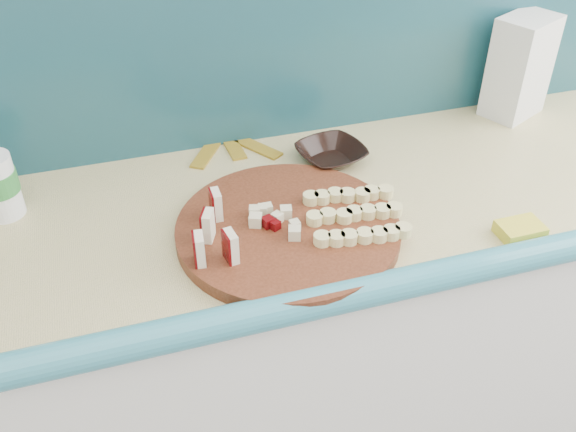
{
  "coord_description": "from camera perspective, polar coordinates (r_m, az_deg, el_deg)",
  "views": [
    {
      "loc": [
        -0.24,
        0.45,
        1.7
      ],
      "look_at": [
        0.05,
        1.39,
        0.96
      ],
      "focal_mm": 40.0,
      "sensor_mm": 36.0,
      "label": 1
    }
  ],
  "objects": [
    {
      "name": "backsplash",
      "position": [
        1.48,
        -2.66,
        15.53
      ],
      "size": [
        2.2,
        0.02,
        0.5
      ],
      "primitive_type": "cube",
      "color": "teal",
      "rests_on": "kitchen_counter"
    },
    {
      "name": "cutting_board",
      "position": [
        1.26,
        0.0,
        -1.23
      ],
      "size": [
        0.5,
        0.5,
        0.03
      ],
      "primitive_type": "cylinder",
      "rotation": [
        0.0,
        0.0,
        -0.15
      ],
      "color": "#3F1B0D",
      "rests_on": "kitchen_counter"
    },
    {
      "name": "brown_bowl",
      "position": [
        1.48,
        3.85,
        5.47
      ],
      "size": [
        0.18,
        0.18,
        0.04
      ],
      "primitive_type": "imported",
      "rotation": [
        0.0,
        0.0,
        0.23
      ],
      "color": "black",
      "rests_on": "kitchen_counter"
    },
    {
      "name": "apple_chunks",
      "position": [
        1.24,
        -1.25,
        -0.47
      ],
      "size": [
        0.07,
        0.07,
        0.02
      ],
      "color": "beige",
      "rests_on": "cutting_board"
    },
    {
      "name": "apple_wedges",
      "position": [
        1.19,
        -6.68,
        -1.32
      ],
      "size": [
        0.08,
        0.17,
        0.06
      ],
      "color": "beige",
      "rests_on": "cutting_board"
    },
    {
      "name": "banana_peel",
      "position": [
        1.55,
        -5.08,
        6.18
      ],
      "size": [
        0.22,
        0.18,
        0.01
      ],
      "rotation": [
        0.0,
        0.0,
        -0.12
      ],
      "color": "gold",
      "rests_on": "kitchen_counter"
    },
    {
      "name": "flour_bag",
      "position": [
        1.74,
        19.91,
        12.37
      ],
      "size": [
        0.18,
        0.16,
        0.25
      ],
      "primitive_type": "cube",
      "rotation": [
        0.0,
        0.0,
        0.45
      ],
      "color": "silver",
      "rests_on": "kitchen_counter"
    },
    {
      "name": "banana_slices",
      "position": [
        1.26,
        6.02,
        0.16
      ],
      "size": [
        0.21,
        0.19,
        0.02
      ],
      "color": "#E1D489",
      "rests_on": "cutting_board"
    },
    {
      "name": "sponge",
      "position": [
        1.34,
        19.93,
        -1.17
      ],
      "size": [
        0.09,
        0.06,
        0.03
      ],
      "primitive_type": "cube",
      "rotation": [
        0.0,
        0.0,
        0.01
      ],
      "color": "yellow",
      "rests_on": "kitchen_counter"
    },
    {
      "name": "kitchen_counter",
      "position": [
        1.66,
        0.67,
        -11.49
      ],
      "size": [
        2.2,
        0.63,
        0.91
      ],
      "color": "white",
      "rests_on": "ground"
    }
  ]
}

